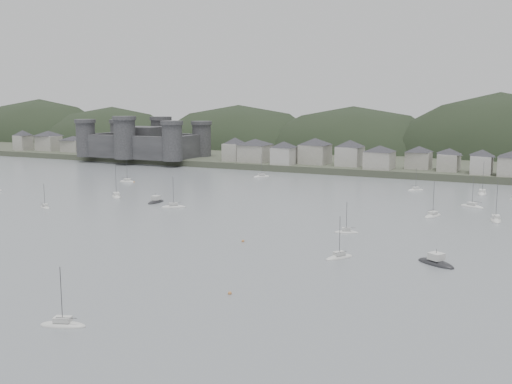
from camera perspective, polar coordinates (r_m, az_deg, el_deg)
The scene contains 9 objects.
ground at distance 118.91m, azimuth -16.48°, elevation -7.78°, with size 900.00×900.00×0.00m, color slate.
far_shore_land at distance 387.28m, azimuth 14.69°, elevation 3.75°, with size 900.00×250.00×3.00m, color #383D2D.
forested_ridge at distance 362.67m, azimuth 14.52°, elevation 1.41°, with size 851.55×103.94×102.57m.
castle at distance 330.06m, azimuth -10.64°, elevation 4.73°, with size 66.00×43.00×20.00m.
waterfront_town at distance 268.83m, azimuth 20.39°, elevation 2.96°, with size 451.48×28.46×12.92m.
moored_fleet at distance 171.50m, azimuth -0.26°, elevation -2.33°, with size 241.91×176.62×13.27m.
motor_launch_near at distance 128.00m, azimuth 16.73°, elevation -6.48°, with size 9.34×7.37×4.12m.
motor_launch_far at distance 198.21m, azimuth -9.51°, elevation -0.92°, with size 3.07×8.06×3.91m.
mooring_buoys at distance 153.61m, azimuth -5.06°, elevation -3.68°, with size 170.62×107.67×0.70m.
Camera 1 is at (78.58, -82.92, 33.00)m, focal length 42.07 mm.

